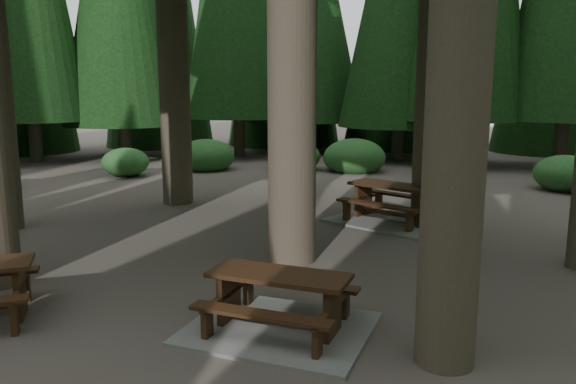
% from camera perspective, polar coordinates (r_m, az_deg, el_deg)
% --- Properties ---
extents(ground, '(80.00, 80.00, 0.00)m').
position_cam_1_polar(ground, '(10.33, -4.13, -6.59)').
color(ground, '#554C45').
rests_on(ground, ground).
extents(picnic_table_a, '(2.40, 2.04, 0.76)m').
position_cam_1_polar(picnic_table_a, '(7.23, -0.92, -12.03)').
color(picnic_table_a, gray).
rests_on(picnic_table_a, ground).
extents(picnic_table_c, '(3.08, 2.76, 0.88)m').
position_cam_1_polar(picnic_table_c, '(13.09, 10.63, -1.67)').
color(picnic_table_c, gray).
rests_on(picnic_table_c, ground).
extents(shrub_ring, '(23.86, 24.64, 1.49)m').
position_cam_1_polar(shrub_ring, '(10.55, 1.22, -3.95)').
color(shrub_ring, '#205F2F').
rests_on(shrub_ring, ground).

